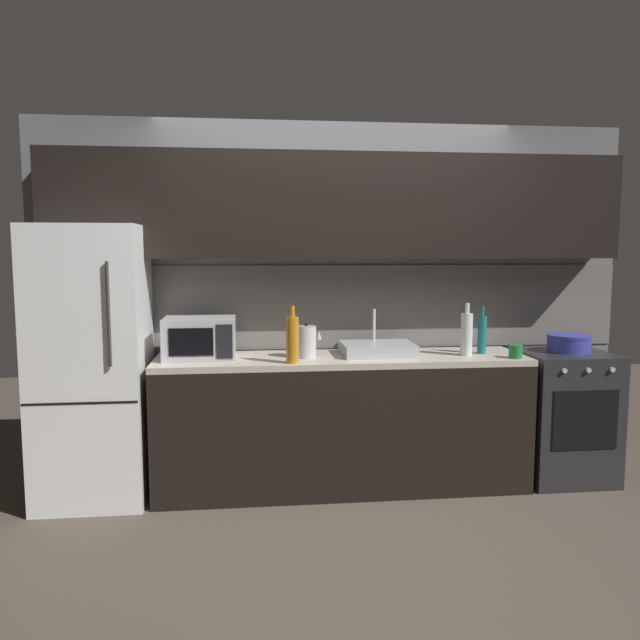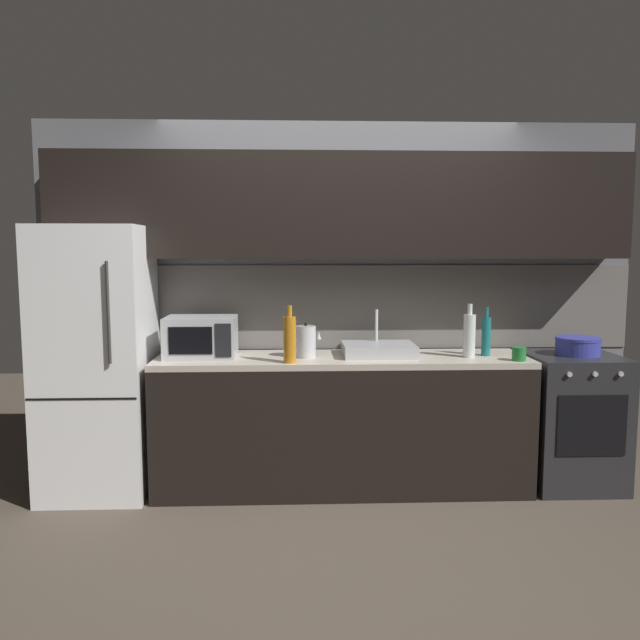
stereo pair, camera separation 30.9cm
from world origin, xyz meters
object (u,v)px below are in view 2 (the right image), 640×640
at_px(wine_bottle_amber, 290,339).
at_px(microwave, 201,337).
at_px(refrigerator, 97,361).
at_px(mug_green, 519,354).
at_px(wine_bottle_teal, 486,336).
at_px(oven_range, 571,420).
at_px(kettle, 306,342).
at_px(wine_bottle_clear, 469,335).
at_px(cooking_pot, 578,346).

bearing_deg(wine_bottle_amber, microwave, 157.67).
xyz_separation_m(refrigerator, microwave, (0.68, 0.02, 0.15)).
height_order(wine_bottle_amber, mug_green, wine_bottle_amber).
bearing_deg(wine_bottle_teal, mug_green, -53.55).
bearing_deg(oven_range, kettle, -179.22).
height_order(wine_bottle_amber, wine_bottle_clear, wine_bottle_amber).
height_order(wine_bottle_teal, wine_bottle_clear, wine_bottle_clear).
distance_m(oven_range, mug_green, 0.70).
xyz_separation_m(kettle, mug_green, (1.36, -0.18, -0.06)).
bearing_deg(wine_bottle_clear, kettle, 178.18).
distance_m(microwave, wine_bottle_clear, 1.78).
relative_size(refrigerator, cooking_pot, 5.97).
bearing_deg(wine_bottle_teal, cooking_pot, -0.01).
bearing_deg(cooking_pot, wine_bottle_teal, 179.99).
bearing_deg(wine_bottle_teal, refrigerator, -179.99).
distance_m(wine_bottle_teal, mug_green, 0.27).
bearing_deg(wine_bottle_clear, microwave, 177.46).
bearing_deg(cooking_pot, wine_bottle_clear, -175.46).
distance_m(refrigerator, wine_bottle_amber, 1.30).
distance_m(kettle, cooking_pot, 1.84).
relative_size(wine_bottle_amber, mug_green, 4.12).
distance_m(wine_bottle_teal, wine_bottle_clear, 0.14).
bearing_deg(cooking_pot, mug_green, -156.55).
height_order(microwave, wine_bottle_teal, wine_bottle_teal).
height_order(mug_green, cooking_pot, cooking_pot).
relative_size(microwave, mug_green, 5.20).
bearing_deg(wine_bottle_amber, kettle, 61.76).
distance_m(microwave, wine_bottle_amber, 0.64).
distance_m(microwave, mug_green, 2.07).
bearing_deg(microwave, oven_range, -0.45).
bearing_deg(wine_bottle_clear, oven_range, 4.59).
bearing_deg(refrigerator, microwave, 1.55).
xyz_separation_m(refrigerator, wine_bottle_teal, (2.59, 0.00, 0.15)).
xyz_separation_m(microwave, wine_bottle_amber, (0.59, -0.24, 0.02)).
height_order(kettle, wine_bottle_amber, wine_bottle_amber).
bearing_deg(microwave, wine_bottle_clear, -2.54).
xyz_separation_m(refrigerator, wine_bottle_clear, (2.46, -0.06, 0.17)).
height_order(refrigerator, oven_range, refrigerator).
relative_size(kettle, wine_bottle_teal, 0.71).
relative_size(oven_range, cooking_pot, 3.05).
distance_m(wine_bottle_amber, cooking_pot, 1.96).
height_order(refrigerator, wine_bottle_amber, refrigerator).
relative_size(wine_bottle_amber, cooking_pot, 1.23).
distance_m(refrigerator, microwave, 0.70).
bearing_deg(refrigerator, wine_bottle_clear, -1.41).
xyz_separation_m(microwave, wine_bottle_clear, (1.78, -0.08, 0.01)).
relative_size(microwave, wine_bottle_clear, 1.29).
height_order(kettle, wine_bottle_teal, wine_bottle_teal).
height_order(microwave, mug_green, microwave).
bearing_deg(refrigerator, wine_bottle_teal, 0.01).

